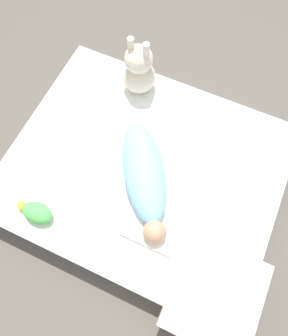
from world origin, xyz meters
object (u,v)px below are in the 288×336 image
Objects in this scene: bunny_plush at (139,70)px; turtle_plush at (36,212)px; pillow at (215,295)px; swaddled_baby at (145,176)px.

turtle_plush is (0.12, 0.83, -0.10)m from bunny_plush.
pillow is at bearing 130.92° from bunny_plush.
swaddled_baby is 1.63× the size of bunny_plush.
pillow is 1.17× the size of bunny_plush.
turtle_plush is at bearing 81.50° from bunny_plush.
pillow is 1.10m from bunny_plush.
bunny_plush is at bearing -49.08° from pillow.
swaddled_baby is at bearing -137.05° from turtle_plush.
turtle_plush is (0.84, 0.00, -0.01)m from pillow.
bunny_plush reaches higher than pillow.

